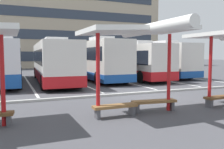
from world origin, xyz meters
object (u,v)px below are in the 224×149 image
object	(u,v)px
bench_4	(220,99)
coach_bus_1	(54,62)
coach_bus_2	(96,60)
coach_bus_0	(5,62)
coach_bus_4	(157,60)
coach_bus_3	(132,62)
bench_2	(115,108)
waiting_shelter_1	(139,32)
bench_3	(154,103)

from	to	relation	value
bench_4	coach_bus_1	bearing A→B (deg)	113.26
coach_bus_2	bench_4	xyz separation A→B (m)	(1.34, -12.57, -1.44)
coach_bus_0	coach_bus_4	xyz separation A→B (m)	(14.66, 0.31, 0.07)
coach_bus_2	coach_bus_4	xyz separation A→B (m)	(7.14, 1.01, -0.06)
coach_bus_3	bench_2	world-z (taller)	coach_bus_3
waiting_shelter_1	bench_2	xyz separation A→B (m)	(-0.90, 0.15, -2.74)
coach_bus_2	waiting_shelter_1	distance (m)	12.96
coach_bus_3	coach_bus_2	bearing A→B (deg)	178.89
coach_bus_2	coach_bus_3	distance (m)	3.52
coach_bus_3	coach_bus_4	xyz separation A→B (m)	(3.62, 1.07, 0.10)
coach_bus_1	bench_3	xyz separation A→B (m)	(2.02, -11.80, -1.30)
coach_bus_1	waiting_shelter_1	xyz separation A→B (m)	(1.12, -12.14, 1.44)
coach_bus_1	coach_bus_2	xyz separation A→B (m)	(3.87, 0.46, 0.14)
bench_2	bench_4	world-z (taller)	same
coach_bus_2	coach_bus_3	world-z (taller)	coach_bus_2
coach_bus_0	coach_bus_1	xyz separation A→B (m)	(3.66, -1.16, -0.01)
waiting_shelter_1	bench_3	world-z (taller)	waiting_shelter_1
coach_bus_2	waiting_shelter_1	size ratio (longest dim) A/B	2.40
bench_2	bench_3	size ratio (longest dim) A/B	0.90
bench_2	bench_3	world-z (taller)	same
coach_bus_1	bench_3	size ratio (longest dim) A/B	6.34
coach_bus_2	bench_2	bearing A→B (deg)	-106.34
coach_bus_3	bench_2	distance (m)	14.37
waiting_shelter_1	bench_3	xyz separation A→B (m)	(0.90, 0.34, -2.73)
coach_bus_1	coach_bus_2	world-z (taller)	coach_bus_2
waiting_shelter_1	bench_4	size ratio (longest dim) A/B	2.77
bench_4	waiting_shelter_1	bearing A→B (deg)	-179.61
waiting_shelter_1	bench_4	distance (m)	4.92
coach_bus_1	bench_4	world-z (taller)	coach_bus_1
coach_bus_3	bench_3	size ratio (longest dim) A/B	5.80
coach_bus_3	waiting_shelter_1	world-z (taller)	coach_bus_3
coach_bus_1	coach_bus_4	world-z (taller)	coach_bus_4
coach_bus_4	bench_2	distance (m)	17.31
coach_bus_0	bench_3	xyz separation A→B (m)	(5.68, -12.96, -1.30)
coach_bus_1	bench_2	world-z (taller)	coach_bus_1
coach_bus_3	bench_2	xyz separation A→B (m)	(-7.17, -12.39, -1.28)
coach_bus_3	waiting_shelter_1	bearing A→B (deg)	-116.56
coach_bus_4	coach_bus_3	bearing A→B (deg)	-163.50
coach_bus_0	coach_bus_2	size ratio (longest dim) A/B	1.16
coach_bus_2	coach_bus_4	size ratio (longest dim) A/B	0.97
coach_bus_4	bench_2	size ratio (longest dim) A/B	6.37
coach_bus_0	coach_bus_2	bearing A→B (deg)	-5.30
coach_bus_2	coach_bus_1	bearing A→B (deg)	-173.16
coach_bus_2	bench_3	world-z (taller)	coach_bus_2
coach_bus_1	waiting_shelter_1	world-z (taller)	coach_bus_1
coach_bus_0	coach_bus_3	xyz separation A→B (m)	(11.04, -0.77, -0.03)
coach_bus_0	waiting_shelter_1	distance (m)	14.20
coach_bus_4	waiting_shelter_1	xyz separation A→B (m)	(-9.89, -13.61, 1.36)
coach_bus_3	bench_3	distance (m)	13.38
coach_bus_0	bench_2	bearing A→B (deg)	-73.58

